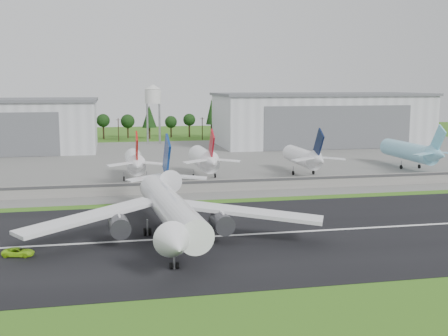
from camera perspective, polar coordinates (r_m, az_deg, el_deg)
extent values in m
plane|color=#316117|center=(103.08, 3.91, -8.25)|extent=(600.00, 600.00, 0.00)
cube|color=black|center=(112.35, 2.55, -6.78)|extent=(320.00, 60.00, 0.10)
cube|color=white|center=(112.34, 2.55, -6.75)|extent=(220.00, 1.00, 0.02)
cube|color=slate|center=(218.70, -4.49, 0.74)|extent=(320.00, 150.00, 0.10)
cube|color=gray|center=(154.93, -1.51, -1.85)|extent=(240.00, 0.50, 3.50)
cube|color=#38383A|center=(154.41, -1.49, -1.42)|extent=(240.00, 0.12, 0.70)
cube|color=silver|center=(279.73, 9.78, 4.81)|extent=(100.00, 45.00, 24.00)
cube|color=#595B60|center=(279.21, 9.84, 7.39)|extent=(102.00, 47.00, 1.20)
cube|color=#595B60|center=(258.95, 11.59, 4.04)|extent=(70.00, 0.30, 19.68)
cylinder|color=#99999E|center=(278.36, -7.74, 4.43)|extent=(0.50, 0.50, 20.00)
cylinder|color=#99999E|center=(284.78, -6.62, 4.54)|extent=(0.50, 0.50, 20.00)
cylinder|color=silver|center=(280.93, -7.23, 7.23)|extent=(8.00, 8.00, 7.00)
cone|color=silver|center=(280.86, -7.24, 8.19)|extent=(8.40, 8.40, 2.40)
cylinder|color=white|center=(108.21, -5.47, -4.06)|extent=(9.18, 44.32, 5.80)
cone|color=white|center=(84.00, -4.95, -7.77)|extent=(6.25, 6.43, 5.80)
cone|color=white|center=(133.98, -5.82, -1.09)|extent=(6.19, 9.40, 5.51)
cube|color=navy|center=(132.70, -5.85, 1.13)|extent=(1.23, 9.55, 11.13)
cube|color=white|center=(107.89, 2.58, -4.50)|extent=(27.84, 16.23, 2.65)
cylinder|color=#333338|center=(106.05, -0.23, -5.61)|extent=(4.21, 5.78, 3.80)
cube|color=white|center=(133.63, -3.68, -0.91)|extent=(9.50, 5.22, 0.98)
cube|color=white|center=(107.09, -13.51, -4.83)|extent=(26.57, 19.64, 2.65)
cylinder|color=#333338|center=(105.54, -10.58, -5.83)|extent=(4.21, 5.78, 3.80)
cube|color=white|center=(133.41, -7.97, -0.99)|extent=(9.54, 6.39, 0.98)
cube|color=#99999E|center=(105.42, -5.37, -6.92)|extent=(12.28, 30.68, 3.20)
cylinder|color=black|center=(112.37, -7.79, -6.43)|extent=(0.51, 1.53, 1.50)
imported|color=#A3E61B|center=(104.68, -20.15, -8.01)|extent=(5.81, 3.55, 1.50)
cylinder|color=white|center=(176.83, -9.06, 0.67)|extent=(5.57, 24.00, 5.57)
cone|color=white|center=(161.35, -8.81, 0.28)|extent=(5.30, 7.00, 5.30)
cube|color=#AF120D|center=(161.24, -8.86, 1.99)|extent=(0.45, 8.59, 10.02)
cylinder|color=#99999E|center=(175.37, -10.14, -0.84)|extent=(0.32, 0.32, 3.00)
cylinder|color=#99999E|center=(175.67, -7.85, -0.77)|extent=(0.32, 0.32, 3.00)
cylinder|color=black|center=(175.49, -10.13, -1.06)|extent=(0.40, 1.40, 1.40)
cylinder|color=white|center=(179.01, -2.13, 0.95)|extent=(6.09, 24.00, 6.09)
cone|color=white|center=(163.74, -1.24, 0.59)|extent=(5.78, 7.00, 5.78)
cube|color=#A30C1B|center=(163.63, -1.28, 2.28)|extent=(0.45, 8.59, 10.02)
cylinder|color=#99999E|center=(177.18, -3.13, -0.62)|extent=(0.32, 0.32, 3.00)
cylinder|color=#99999E|center=(178.33, -0.91, -0.55)|extent=(0.32, 0.32, 3.00)
cylinder|color=black|center=(177.30, -3.13, -0.84)|extent=(0.40, 1.40, 1.40)
cylinder|color=white|center=(187.26, 7.89, 1.13)|extent=(5.52, 24.00, 5.52)
cone|color=white|center=(172.72, 9.60, 0.80)|extent=(5.24, 7.00, 5.24)
cube|color=#081233|center=(172.61, 9.58, 2.40)|extent=(0.45, 8.59, 10.02)
cylinder|color=#99999E|center=(184.85, 7.04, -0.29)|extent=(0.32, 0.32, 3.00)
cylinder|color=#99999E|center=(187.19, 9.07, -0.22)|extent=(0.32, 0.32, 3.00)
cylinder|color=black|center=(184.96, 7.04, -0.50)|extent=(0.40, 1.40, 1.40)
cylinder|color=#83C9E3|center=(208.98, 18.19, 1.64)|extent=(6.20, 30.00, 6.20)
cone|color=#83C9E3|center=(193.15, 20.91, 1.27)|extent=(5.89, 7.00, 5.89)
cube|color=#6EC4E0|center=(193.06, 20.91, 2.70)|extent=(0.45, 8.59, 10.02)
cylinder|color=#99999E|center=(206.11, 17.56, 0.29)|extent=(0.32, 0.32, 3.00)
cylinder|color=#99999E|center=(209.60, 19.23, 0.34)|extent=(0.32, 0.32, 3.00)
cylinder|color=black|center=(206.21, 17.55, 0.10)|extent=(0.40, 1.40, 1.40)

